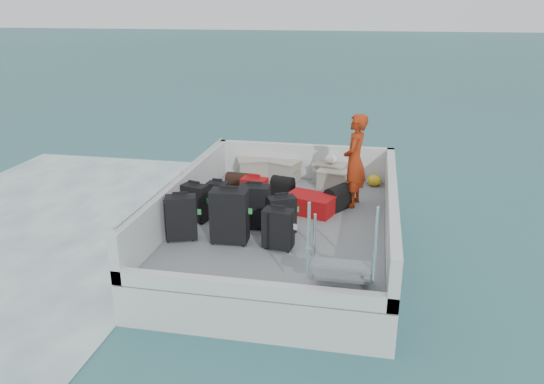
{
  "coord_description": "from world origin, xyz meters",
  "views": [
    {
      "loc": [
        1.38,
        -7.99,
        4.02
      ],
      "look_at": [
        -0.26,
        0.34,
        1.0
      ],
      "focal_mm": 35.0,
      "sensor_mm": 36.0,
      "label": 1
    }
  ],
  "objects": [
    {
      "name": "ground",
      "position": [
        0.0,
        0.0,
        0.0
      ],
      "size": [
        160.0,
        160.0,
        0.0
      ],
      "primitive_type": "plane",
      "color": "#16474F",
      "rests_on": "ground"
    },
    {
      "name": "wake_foam",
      "position": [
        -4.8,
        0.0,
        0.0
      ],
      "size": [
        10.0,
        10.0,
        0.0
      ],
      "primitive_type": "plane",
      "color": "white",
      "rests_on": "ground"
    },
    {
      "name": "ferry_hull",
      "position": [
        0.0,
        0.0,
        0.3
      ],
      "size": [
        3.6,
        5.0,
        0.6
      ],
      "primitive_type": "cube",
      "color": "silver",
      "rests_on": "ground"
    },
    {
      "name": "deck",
      "position": [
        0.0,
        0.0,
        0.61
      ],
      "size": [
        3.3,
        4.7,
        0.02
      ],
      "primitive_type": "cube",
      "color": "slate",
      "rests_on": "ferry_hull"
    },
    {
      "name": "deck_fittings",
      "position": [
        0.35,
        -0.32,
        0.99
      ],
      "size": [
        3.6,
        5.0,
        0.9
      ],
      "color": "silver",
      "rests_on": "deck"
    },
    {
      "name": "suitcase_0",
      "position": [
        -1.39,
        -1.0,
        0.97
      ],
      "size": [
        0.51,
        0.39,
        0.7
      ],
      "primitive_type": "cube",
      "rotation": [
        0.0,
        0.0,
        0.34
      ],
      "color": "black",
      "rests_on": "deck"
    },
    {
      "name": "suitcase_1",
      "position": [
        -1.43,
        -0.24,
        0.93
      ],
      "size": [
        0.47,
        0.34,
        0.63
      ],
      "primitive_type": "cube",
      "rotation": [
        0.0,
        0.0,
        -0.28
      ],
      "color": "black",
      "rests_on": "deck"
    },
    {
      "name": "suitcase_2",
      "position": [
        -1.2,
        0.26,
        0.88
      ],
      "size": [
        0.37,
        0.24,
        0.52
      ],
      "primitive_type": "cube",
      "rotation": [
        0.0,
        0.0,
        -0.09
      ],
      "color": "black",
      "rests_on": "deck"
    },
    {
      "name": "suitcase_3",
      "position": [
        -0.65,
        -0.95,
        1.03
      ],
      "size": [
        0.56,
        0.34,
        0.83
      ],
      "primitive_type": "cube",
      "rotation": [
        0.0,
        0.0,
        0.04
      ],
      "color": "black",
      "rests_on": "deck"
    },
    {
      "name": "suitcase_4",
      "position": [
        -0.41,
        -0.33,
        0.97
      ],
      "size": [
        0.49,
        0.3,
        0.71
      ],
      "primitive_type": "cube",
      "rotation": [
        0.0,
        0.0,
        0.04
      ],
      "color": "black",
      "rests_on": "deck"
    },
    {
      "name": "suitcase_5",
      "position": [
        -0.57,
        0.35,
        0.92
      ],
      "size": [
        0.46,
        0.31,
        0.6
      ],
      "primitive_type": "cube",
      "rotation": [
        0.0,
        0.0,
        -0.12
      ],
      "color": "#9C0C10",
      "rests_on": "deck"
    },
    {
      "name": "suitcase_6",
      "position": [
        0.1,
        -1.01,
        0.92
      ],
      "size": [
        0.47,
        0.32,
        0.6
      ],
      "primitive_type": "cube",
      "rotation": [
        0.0,
        0.0,
        -0.15
      ],
      "color": "black",
      "rests_on": "deck"
    },
    {
      "name": "suitcase_7",
      "position": [
        0.05,
        -0.47,
        0.92
      ],
      "size": [
        0.49,
        0.41,
        0.6
      ],
      "primitive_type": "cube",
      "rotation": [
        0.0,
        0.0,
        0.47
      ],
      "color": "black",
      "rests_on": "deck"
    },
    {
      "name": "suitcase_8",
      "position": [
        0.39,
        0.49,
        0.78
      ],
      "size": [
        0.93,
        0.76,
        0.32
      ],
      "primitive_type": "cube",
      "rotation": [
        0.0,
        0.0,
        1.25
      ],
      "color": "#9C0C10",
      "rests_on": "deck"
    },
    {
      "name": "duffel_0",
      "position": [
        -1.0,
        1.17,
        0.78
      ],
      "size": [
        0.6,
        0.34,
        0.32
      ],
      "primitive_type": null,
      "rotation": [
        0.0,
        0.0,
        -0.08
      ],
      "color": "black",
      "rests_on": "deck"
    },
    {
      "name": "duffel_1",
      "position": [
        -0.21,
        1.11,
        0.78
      ],
      "size": [
        0.46,
        0.38,
        0.32
      ],
      "primitive_type": null,
      "rotation": [
        0.0,
        0.0,
        -0.23
      ],
      "color": "black",
      "rests_on": "deck"
    },
    {
      "name": "duffel_2",
      "position": [
        0.83,
        0.78,
        0.78
      ],
      "size": [
        0.51,
        0.57,
        0.32
      ],
      "primitive_type": null,
      "rotation": [
        0.0,
        0.0,
        1.01
      ],
      "color": "black",
      "rests_on": "deck"
    },
    {
      "name": "crate_0",
      "position": [
        -1.01,
        2.2,
        0.81
      ],
      "size": [
        0.73,
        0.62,
        0.37
      ],
      "primitive_type": "cube",
      "rotation": [
        0.0,
        0.0,
        0.36
      ],
      "color": "#A79E91",
      "rests_on": "deck"
    },
    {
      "name": "crate_1",
      "position": [
        -0.39,
        2.2,
        0.8
      ],
      "size": [
        0.71,
        0.6,
        0.37
      ],
      "primitive_type": "cube",
      "rotation": [
        0.0,
        0.0,
        -0.36
      ],
      "color": "#A79E91",
      "rests_on": "deck"
    },
    {
      "name": "crate_2",
      "position": [
        0.58,
        2.2,
        0.8
      ],
      "size": [
        0.69,
        0.56,
        0.37
      ],
      "primitive_type": "cube",
      "rotation": [
        0.0,
        0.0,
        -0.24
      ],
      "color": "#A79E91",
      "rests_on": "deck"
    },
    {
      "name": "crate_3",
      "position": [
        0.66,
        1.86,
        0.79
      ],
      "size": [
        0.62,
        0.5,
        0.33
      ],
      "primitive_type": "cube",
      "rotation": [
        0.0,
        0.0,
        -0.23
      ],
      "color": "#A79E91",
      "rests_on": "deck"
    },
    {
      "name": "yellow_bag",
      "position": [
        1.45,
        2.15,
        0.73
      ],
      "size": [
        0.28,
        0.26,
        0.22
      ],
      "primitive_type": "ellipsoid",
      "color": "gold",
      "rests_on": "deck"
    },
    {
      "name": "white_bag",
      "position": [
        0.58,
        2.2,
        1.08
      ],
      "size": [
        0.24,
        0.24,
        0.18
      ],
      "primitive_type": "ellipsoid",
      "color": "white",
      "rests_on": "crate_2"
    },
    {
      "name": "passenger",
      "position": [
        1.08,
        1.0,
        1.44
      ],
      "size": [
        0.48,
        0.66,
        1.65
      ],
      "primitive_type": "imported",
      "rotation": [
        0.0,
        0.0,
        -1.72
      ],
      "color": "red",
      "rests_on": "deck"
    }
  ]
}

